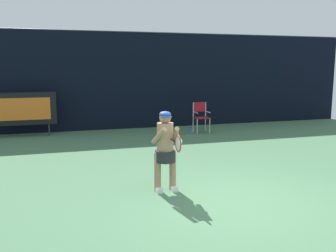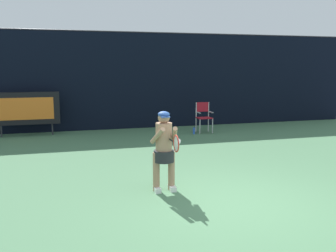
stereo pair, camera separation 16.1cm
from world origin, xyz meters
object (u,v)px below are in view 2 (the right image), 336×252
Objects in this scene: umpire_chair at (204,115)px; tennis_racket at (176,143)px; scoreboard at (26,109)px; tennis_player at (164,147)px; water_bottle at (194,131)px.

tennis_racket is at bearing -115.15° from umpire_chair.
scoreboard is at bearing 123.49° from tennis_racket.
scoreboard reaches higher than umpire_chair.
tennis_player is (-3.03, -5.78, 0.23)m from umpire_chair.
tennis_racket is (3.14, -7.23, 0.08)m from scoreboard.
scoreboard is 3.65× the size of tennis_racket.
water_bottle is 0.44× the size of tennis_racket.
scoreboard is 1.43× the size of tennis_player.
umpire_chair is at bearing -8.84° from scoreboard.
scoreboard is 5.81m from water_bottle.
umpire_chair is 6.53m from tennis_player.
tennis_racket is at bearing -66.55° from scoreboard.
tennis_player is (-2.56, -5.50, 0.73)m from water_bottle.
tennis_racket is (0.08, -0.50, 0.17)m from tennis_player.
water_bottle is at bearing 65.02° from tennis_player.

